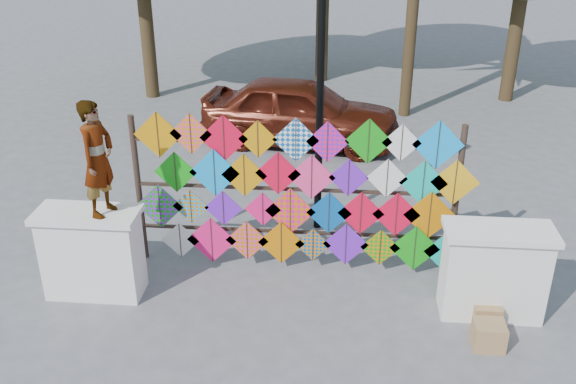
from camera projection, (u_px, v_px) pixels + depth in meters
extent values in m
plane|color=slate|center=(289.00, 293.00, 9.04)|extent=(80.00, 80.00, 0.00)
cube|color=white|center=(93.00, 256.00, 8.81)|extent=(1.30, 0.55, 1.20)
cube|color=white|center=(86.00, 214.00, 8.53)|extent=(1.40, 0.65, 0.08)
cube|color=white|center=(493.00, 274.00, 8.39)|extent=(1.30, 0.55, 1.20)
cube|color=white|center=(500.00, 232.00, 8.11)|extent=(1.40, 0.65, 0.08)
cylinder|color=#32231C|center=(139.00, 190.00, 9.44)|extent=(0.09, 0.09, 2.30)
cylinder|color=#32231C|center=(456.00, 202.00, 9.08)|extent=(0.09, 0.09, 2.30)
cube|color=#32231C|center=(294.00, 232.00, 9.52)|extent=(4.60, 0.04, 0.04)
cube|color=#32231C|center=(294.00, 189.00, 9.22)|extent=(4.60, 0.04, 0.04)
cube|color=#32231C|center=(294.00, 144.00, 8.91)|extent=(4.60, 0.04, 0.04)
cube|color=orange|center=(158.00, 135.00, 8.97)|extent=(0.69, 0.01, 0.69)
cube|color=#32231C|center=(158.00, 135.00, 8.96)|extent=(0.01, 0.01, 0.68)
cube|color=#FF377F|center=(191.00, 134.00, 8.92)|extent=(0.60, 0.01, 0.60)
cube|color=#32231C|center=(190.00, 134.00, 8.91)|extent=(0.01, 0.01, 0.59)
cube|color=red|center=(224.00, 138.00, 8.90)|extent=(0.69, 0.01, 0.69)
cube|color=#32231C|center=(224.00, 139.00, 8.89)|extent=(0.01, 0.01, 0.68)
cube|color=orange|center=(258.00, 139.00, 8.87)|extent=(0.55, 0.01, 0.55)
cube|color=#32231C|center=(258.00, 139.00, 8.85)|extent=(0.01, 0.01, 0.54)
cube|color=white|center=(296.00, 140.00, 8.82)|extent=(0.65, 0.01, 0.65)
cube|color=#32231C|center=(296.00, 140.00, 8.81)|extent=(0.01, 0.01, 0.64)
cube|color=#721CD5|center=(327.00, 142.00, 8.79)|extent=(0.60, 0.01, 0.60)
cube|color=#32231C|center=(327.00, 142.00, 8.78)|extent=(0.01, 0.01, 0.59)
cube|color=#139A13|center=(369.00, 141.00, 8.74)|extent=(0.66, 0.01, 0.66)
cube|color=#32231C|center=(369.00, 142.00, 8.73)|extent=(0.01, 0.01, 0.64)
cube|color=white|center=(402.00, 143.00, 8.71)|extent=(0.54, 0.01, 0.54)
cube|color=#32231C|center=(402.00, 143.00, 8.69)|extent=(0.01, 0.01, 0.53)
cube|color=#0A99F5|center=(438.00, 145.00, 8.67)|extent=(0.71, 0.01, 0.71)
cube|color=#32231C|center=(438.00, 145.00, 8.66)|extent=(0.01, 0.01, 0.70)
cube|color=#139A13|center=(176.00, 172.00, 9.15)|extent=(0.63, 0.01, 0.63)
cube|color=#32231C|center=(175.00, 172.00, 9.14)|extent=(0.01, 0.01, 0.62)
cube|color=#0A99F5|center=(214.00, 173.00, 9.10)|extent=(0.73, 0.01, 0.73)
cube|color=#32231C|center=(214.00, 173.00, 9.09)|extent=(0.01, 0.01, 0.72)
cube|color=orange|center=(244.00, 175.00, 9.08)|extent=(0.66, 0.01, 0.66)
cube|color=#32231C|center=(244.00, 176.00, 9.07)|extent=(0.01, 0.01, 0.65)
cube|color=red|center=(278.00, 173.00, 9.02)|extent=(0.65, 0.01, 0.65)
cube|color=#32231C|center=(278.00, 174.00, 9.01)|extent=(0.01, 0.01, 0.64)
cube|color=#FF377F|center=(312.00, 177.00, 9.00)|extent=(0.68, 0.01, 0.68)
cube|color=#32231C|center=(312.00, 178.00, 8.99)|extent=(0.01, 0.01, 0.67)
cube|color=#721CD5|center=(349.00, 178.00, 8.95)|extent=(0.57, 0.01, 0.57)
cube|color=#32231C|center=(349.00, 178.00, 8.94)|extent=(0.01, 0.01, 0.56)
cube|color=white|center=(387.00, 178.00, 8.91)|extent=(0.58, 0.01, 0.58)
cube|color=#32231C|center=(387.00, 179.00, 8.90)|extent=(0.01, 0.01, 0.57)
cube|color=#0BB9A7|center=(423.00, 183.00, 8.89)|extent=(0.68, 0.01, 0.68)
cube|color=#32231C|center=(423.00, 183.00, 8.88)|extent=(0.01, 0.01, 0.67)
cube|color=#ECA415|center=(455.00, 182.00, 8.85)|extent=(0.68, 0.01, 0.68)
cube|color=#32231C|center=(455.00, 183.00, 8.83)|extent=(0.01, 0.01, 0.67)
cube|color=#721CD5|center=(160.00, 206.00, 9.37)|extent=(0.71, 0.01, 0.71)
cube|color=#32231C|center=(160.00, 207.00, 9.36)|extent=(0.01, 0.01, 0.69)
cube|color=#0A99F5|center=(191.00, 206.00, 9.33)|extent=(0.54, 0.01, 0.54)
cube|color=#32231C|center=(191.00, 207.00, 9.31)|extent=(0.01, 0.01, 0.53)
cube|color=#721CD5|center=(223.00, 208.00, 9.29)|extent=(0.56, 0.01, 0.56)
cube|color=#32231C|center=(223.00, 209.00, 9.28)|extent=(0.01, 0.01, 0.55)
cube|color=#F5176B|center=(263.00, 209.00, 9.24)|extent=(0.53, 0.01, 0.53)
cube|color=#32231C|center=(263.00, 210.00, 9.23)|extent=(0.01, 0.01, 0.52)
cube|color=#D07006|center=(290.00, 211.00, 9.22)|extent=(0.73, 0.01, 0.73)
cube|color=#32231C|center=(290.00, 212.00, 9.21)|extent=(0.01, 0.01, 0.72)
cube|color=#0650A2|center=(329.00, 213.00, 9.18)|extent=(0.66, 0.01, 0.66)
cube|color=#32231C|center=(329.00, 213.00, 9.16)|extent=(0.01, 0.01, 0.65)
cube|color=red|center=(361.00, 213.00, 9.13)|extent=(0.67, 0.01, 0.67)
cube|color=#32231C|center=(361.00, 214.00, 9.12)|extent=(0.01, 0.01, 0.66)
cube|color=red|center=(396.00, 215.00, 9.09)|extent=(0.68, 0.01, 0.68)
cube|color=#32231C|center=(396.00, 215.00, 9.08)|extent=(0.01, 0.01, 0.67)
cube|color=#D07006|center=(430.00, 215.00, 9.05)|extent=(0.75, 0.01, 0.75)
cube|color=#32231C|center=(430.00, 216.00, 9.04)|extent=(0.01, 0.01, 0.73)
cube|color=white|center=(180.00, 240.00, 9.54)|extent=(0.58, 0.01, 0.58)
cube|color=#32231C|center=(180.00, 241.00, 9.53)|extent=(0.01, 0.01, 0.57)
cube|color=#F5176B|center=(212.00, 240.00, 9.50)|extent=(0.75, 0.01, 0.75)
cube|color=#32231C|center=(212.00, 240.00, 9.48)|extent=(0.01, 0.01, 0.73)
cube|color=#D07006|center=(247.00, 240.00, 9.44)|extent=(0.64, 0.01, 0.64)
cube|color=#32231C|center=(247.00, 241.00, 9.43)|extent=(0.01, 0.01, 0.63)
cube|color=#D07006|center=(281.00, 243.00, 9.41)|extent=(0.70, 0.01, 0.70)
cube|color=#32231C|center=(281.00, 243.00, 9.40)|extent=(0.01, 0.01, 0.68)
cube|color=#0650A2|center=(313.00, 245.00, 9.38)|extent=(0.53, 0.01, 0.53)
cube|color=#32231C|center=(313.00, 245.00, 9.37)|extent=(0.01, 0.01, 0.52)
cube|color=#721CD5|center=(346.00, 244.00, 9.33)|extent=(0.67, 0.01, 0.67)
cube|color=#32231C|center=(346.00, 245.00, 9.32)|extent=(0.01, 0.01, 0.66)
cube|color=#139A13|center=(380.00, 247.00, 9.30)|extent=(0.58, 0.01, 0.58)
cube|color=#32231C|center=(380.00, 248.00, 9.29)|extent=(0.01, 0.01, 0.57)
cube|color=#139A13|center=(415.00, 248.00, 9.26)|extent=(0.73, 0.01, 0.73)
cube|color=#32231C|center=(415.00, 249.00, 9.25)|extent=(0.01, 0.01, 0.72)
cube|color=#0BB9A7|center=(447.00, 252.00, 9.24)|extent=(0.68, 0.01, 0.68)
cube|color=#32231C|center=(447.00, 252.00, 9.23)|extent=(0.01, 0.01, 0.67)
cylinder|color=#43311C|center=(146.00, 24.00, 16.64)|extent=(0.36, 0.36, 3.85)
cylinder|color=#43311C|center=(323.00, 8.00, 18.02)|extent=(0.36, 0.36, 4.12)
cylinder|color=#43311C|center=(515.00, 32.00, 16.40)|extent=(0.36, 0.36, 3.58)
cylinder|color=#43311C|center=(413.00, 2.00, 14.86)|extent=(0.28, 0.28, 5.50)
imported|color=#99999E|center=(98.00, 159.00, 8.16)|extent=(0.50, 0.64, 1.55)
imported|color=#4E180D|center=(301.00, 111.00, 14.00)|extent=(4.51, 2.33, 1.47)
cylinder|color=black|center=(320.00, 107.00, 9.90)|extent=(0.12, 0.12, 4.20)
cube|color=#A2874E|center=(489.00, 335.00, 7.93)|extent=(0.38, 0.34, 0.34)
cube|color=#A2874E|center=(486.00, 313.00, 8.37)|extent=(0.36, 0.33, 0.30)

